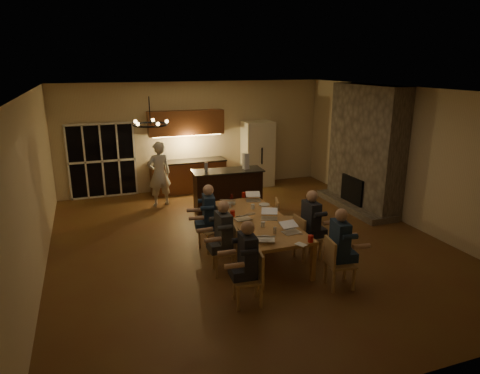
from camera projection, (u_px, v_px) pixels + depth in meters
name	position (u px, v px, depth m)	size (l,w,h in m)	color
floor	(248.00, 243.00, 9.17)	(9.00, 9.00, 0.00)	brown
back_wall	(195.00, 136.00, 12.81)	(8.00, 0.04, 3.20)	beige
left_wall	(32.00, 190.00, 7.42)	(0.04, 9.00, 3.20)	beige
right_wall	(408.00, 156.00, 10.03)	(0.04, 9.00, 3.20)	beige
ceiling	(249.00, 89.00, 8.27)	(8.00, 9.00, 0.04)	white
french_doors	(102.00, 161.00, 12.04)	(1.86, 0.08, 2.10)	black
fireplace	(366.00, 148.00, 11.01)	(0.58, 2.50, 3.20)	#6F6457
kitchenette	(188.00, 152.00, 12.53)	(2.24, 0.68, 2.40)	brown
refrigerator	(258.00, 154.00, 13.26)	(0.90, 0.68, 2.00)	#EFE7C8
dining_table	(259.00, 237.00, 8.53)	(1.10, 2.78, 0.75)	#B9804A
bar_island	(228.00, 190.00, 11.06)	(1.80, 0.68, 1.08)	black
chair_left_near	(247.00, 278.00, 6.75)	(0.44, 0.44, 0.89)	tan
chair_left_mid	(225.00, 250.00, 7.76)	(0.44, 0.44, 0.89)	tan
chair_left_far	(211.00, 229.00, 8.73)	(0.44, 0.44, 0.89)	tan
chair_right_near	(340.00, 263.00, 7.26)	(0.44, 0.44, 0.89)	tan
chair_right_mid	(308.00, 237.00, 8.33)	(0.44, 0.44, 0.89)	tan
chair_right_far	(286.00, 219.00, 9.28)	(0.44, 0.44, 0.89)	tan
person_left_near	(248.00, 262.00, 6.75)	(0.60, 0.60, 1.38)	#24272F
person_right_near	(339.00, 247.00, 7.31)	(0.60, 0.60, 1.38)	#1C2D47
person_left_mid	(224.00, 237.00, 7.71)	(0.60, 0.60, 1.38)	#373C41
person_right_mid	(311.00, 224.00, 8.32)	(0.60, 0.60, 1.38)	#24272F
person_left_far	(209.00, 217.00, 8.71)	(0.60, 0.60, 1.38)	#1C2D47
standing_person	(159.00, 174.00, 11.35)	(0.64, 0.42, 1.75)	silver
chandelier	(150.00, 125.00, 6.95)	(0.57, 0.57, 0.03)	black
laptop_a	(266.00, 234.00, 7.39)	(0.32, 0.28, 0.23)	silver
laptop_b	(292.00, 227.00, 7.73)	(0.32, 0.28, 0.23)	silver
laptop_c	(243.00, 214.00, 8.39)	(0.32, 0.28, 0.23)	silver
laptop_d	(269.00, 213.00, 8.42)	(0.32, 0.28, 0.23)	silver
laptop_e	(228.00, 199.00, 9.33)	(0.32, 0.28, 0.23)	silver
laptop_f	(253.00, 196.00, 9.52)	(0.32, 0.28, 0.23)	silver
mug_front	(263.00, 224.00, 8.03)	(0.08, 0.08, 0.10)	silver
mug_mid	(253.00, 206.00, 9.02)	(0.08, 0.08, 0.10)	silver
mug_back	(230.00, 205.00, 9.08)	(0.07, 0.07, 0.10)	silver
redcup_near	(311.00, 239.00, 7.34)	(0.09, 0.09, 0.12)	#B6140C
redcup_mid	(233.00, 213.00, 8.57)	(0.09, 0.09, 0.12)	#B6140C
redcup_far	(244.00, 195.00, 9.78)	(0.08, 0.08, 0.12)	#B6140C
can_silver	(275.00, 230.00, 7.71)	(0.06, 0.06, 0.12)	#B2B2B7
can_cola	(232.00, 197.00, 9.64)	(0.06, 0.06, 0.12)	#3F0F0C
plate_near	(288.00, 227.00, 7.98)	(0.23, 0.23, 0.02)	silver
plate_left	(265.00, 238.00, 7.49)	(0.26, 0.26, 0.02)	silver
plate_far	(264.00, 205.00, 9.27)	(0.24, 0.24, 0.02)	silver
notepad	(301.00, 244.00, 7.24)	(0.14, 0.19, 0.01)	white
bar_bottle	(206.00, 167.00, 10.73)	(0.09, 0.09, 0.24)	#99999E
bar_blender	(246.00, 161.00, 10.97)	(0.13, 0.13, 0.41)	silver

